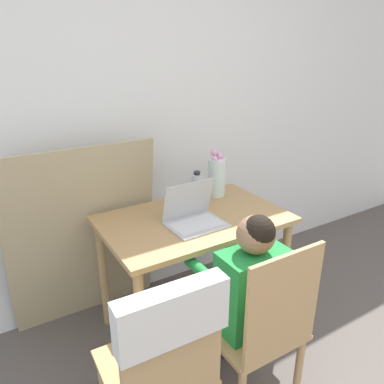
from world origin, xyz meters
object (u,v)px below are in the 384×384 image
object	(u,v)px
chair_occupied	(260,330)
laptop	(193,214)
chair_spare	(165,351)
water_bottle	(197,188)
flower_vase	(217,175)
person_seated	(244,286)

from	to	relation	value
chair_occupied	laptop	distance (m)	0.68
chair_occupied	chair_spare	xyz separation A→B (m)	(-0.48, -0.03, 0.15)
chair_spare	water_bottle	distance (m)	1.13
flower_vase	water_bottle	xyz separation A→B (m)	(-0.17, -0.03, -0.04)
person_seated	flower_vase	distance (m)	0.88
chair_spare	water_bottle	world-z (taller)	water_bottle
chair_spare	flower_vase	bearing A→B (deg)	-131.31
person_seated	chair_occupied	bearing A→B (deg)	90.00
person_seated	chair_spare	bearing A→B (deg)	17.84
person_seated	laptop	bearing A→B (deg)	-92.28
laptop	flower_vase	xyz separation A→B (m)	(0.35, 0.28, 0.08)
chair_occupied	water_bottle	xyz separation A→B (m)	(0.20, 0.85, 0.36)
chair_spare	person_seated	xyz separation A→B (m)	(0.48, 0.15, 0.00)
chair_spare	chair_occupied	bearing A→B (deg)	-174.96
chair_spare	person_seated	world-z (taller)	person_seated
chair_occupied	water_bottle	world-z (taller)	water_bottle
chair_occupied	chair_spare	world-z (taller)	chair_spare
chair_occupied	flower_vase	bearing A→B (deg)	-112.39
person_seated	water_bottle	world-z (taller)	person_seated
chair_occupied	chair_spare	distance (m)	0.51
laptop	chair_occupied	bearing A→B (deg)	-93.73
laptop	water_bottle	bearing A→B (deg)	52.61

